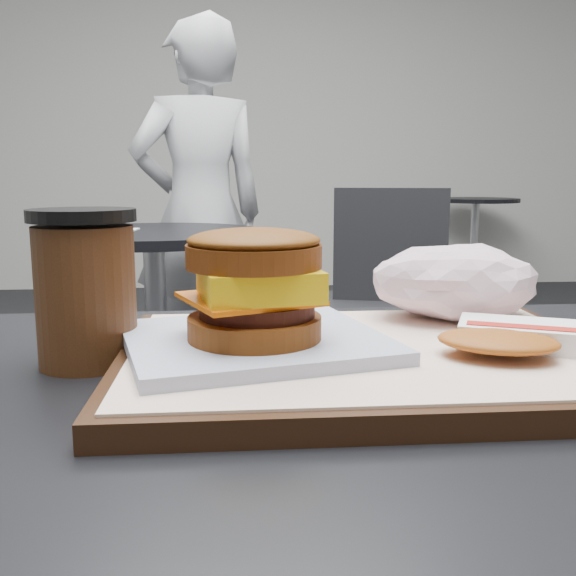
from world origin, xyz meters
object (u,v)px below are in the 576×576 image
(breakfast_sandwich, at_px, (255,299))
(neighbor_table, at_px, (155,292))
(patron, at_px, (200,213))
(hash_brown, at_px, (510,337))
(crumpled_wrapper, at_px, (455,281))
(serving_tray, at_px, (367,359))
(coffee_cup, at_px, (86,289))
(neighbor_chair, at_px, (355,293))

(breakfast_sandwich, relative_size, neighbor_table, 0.30)
(breakfast_sandwich, distance_m, patron, 2.20)
(patron, bearing_deg, neighbor_table, 60.91)
(hash_brown, height_order, crumpled_wrapper, crumpled_wrapper)
(crumpled_wrapper, bearing_deg, breakfast_sandwich, -152.21)
(serving_tray, distance_m, patron, 2.20)
(coffee_cup, relative_size, patron, 0.08)
(hash_brown, xyz_separation_m, patron, (-0.34, 2.21, -0.03))
(hash_brown, distance_m, neighbor_chair, 1.80)
(serving_tray, height_order, neighbor_chair, neighbor_chair)
(neighbor_table, bearing_deg, neighbor_chair, 12.61)
(breakfast_sandwich, bearing_deg, neighbor_chair, 76.68)
(serving_tray, xyz_separation_m, hash_brown, (0.10, -0.02, 0.02))
(serving_tray, bearing_deg, hash_brown, -12.11)
(patron, bearing_deg, breakfast_sandwich, 76.19)
(serving_tray, xyz_separation_m, breakfast_sandwich, (-0.09, -0.00, 0.05))
(crumpled_wrapper, xyz_separation_m, neighbor_chair, (0.23, 1.65, -0.31))
(serving_tray, height_order, patron, patron)
(hash_brown, relative_size, crumpled_wrapper, 0.87)
(neighbor_table, distance_m, patron, 0.65)
(hash_brown, distance_m, coffee_cup, 0.33)
(crumpled_wrapper, height_order, coffee_cup, coffee_cup)
(crumpled_wrapper, bearing_deg, coffee_cup, -169.87)
(neighbor_table, bearing_deg, breakfast_sandwich, -80.40)
(breakfast_sandwich, distance_m, coffee_cup, 0.14)
(neighbor_chair, bearing_deg, serving_tray, -100.61)
(breakfast_sandwich, xyz_separation_m, neighbor_table, (-0.27, 1.60, -0.28))
(patron, bearing_deg, neighbor_chair, 124.12)
(hash_brown, xyz_separation_m, neighbor_table, (-0.46, 1.61, -0.25))
(breakfast_sandwich, height_order, patron, patron)
(coffee_cup, height_order, patron, patron)
(hash_brown, xyz_separation_m, coffee_cup, (-0.32, 0.06, 0.03))
(hash_brown, relative_size, patron, 0.09)
(patron, bearing_deg, serving_tray, 78.45)
(hash_brown, relative_size, neighbor_table, 0.18)
(coffee_cup, bearing_deg, breakfast_sandwich, -17.54)
(breakfast_sandwich, bearing_deg, hash_brown, -5.48)
(neighbor_chair, bearing_deg, neighbor_table, -167.39)
(serving_tray, height_order, crumpled_wrapper, crumpled_wrapper)
(hash_brown, xyz_separation_m, neighbor_chair, (0.22, 1.77, -0.29))
(serving_tray, height_order, breakfast_sandwich, breakfast_sandwich)
(hash_brown, height_order, neighbor_table, hash_brown)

